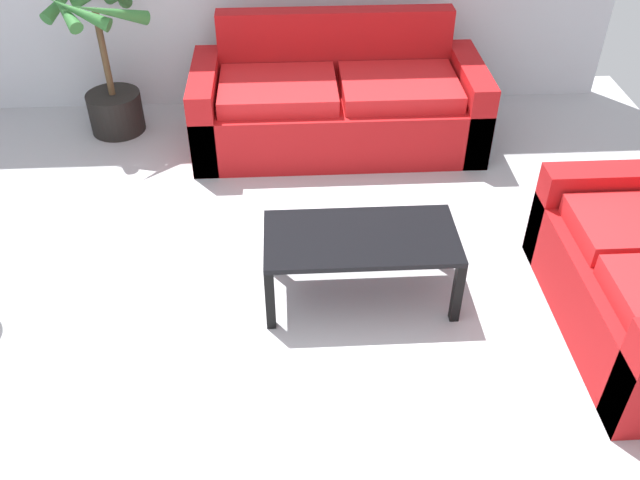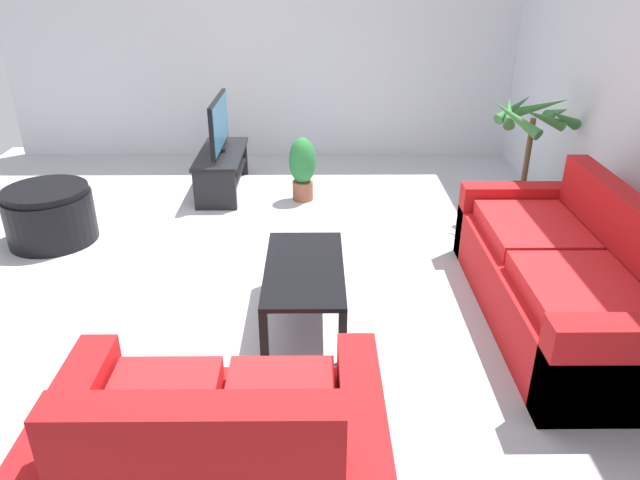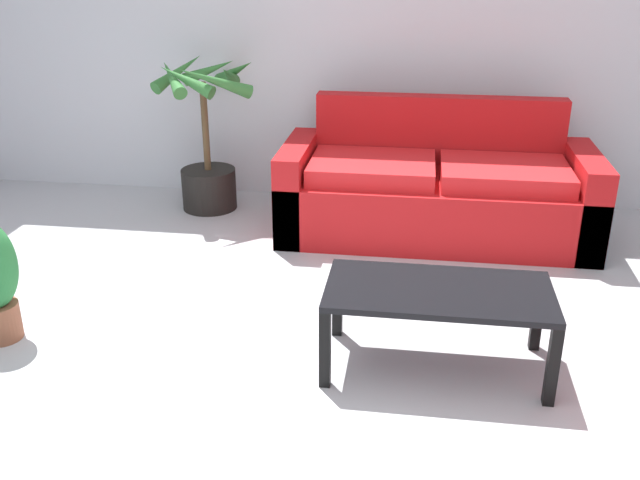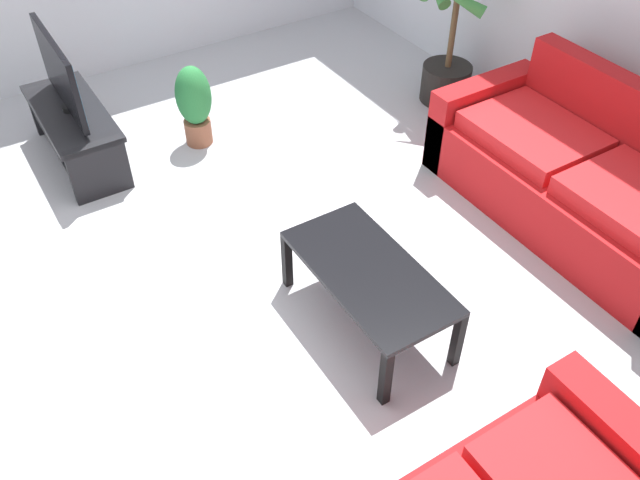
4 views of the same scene
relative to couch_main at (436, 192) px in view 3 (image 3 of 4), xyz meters
The scene contains 5 objects.
ground_plane 2.42m from the couch_main, 108.07° to the right, with size 6.60×6.60×0.00m, color #B2B2B7.
wall_back 1.47m from the couch_main, 136.15° to the left, with size 6.00×0.06×2.70m, color silver.
couch_main is the anchor object (origin of this frame).
coffee_table 1.73m from the couch_main, 90.14° to the right, with size 1.05×0.52×0.42m.
potted_palm 1.73m from the couch_main, behind, with size 0.80×0.84×1.16m.
Camera 3 is at (0.61, -2.41, 1.88)m, focal length 39.58 mm.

